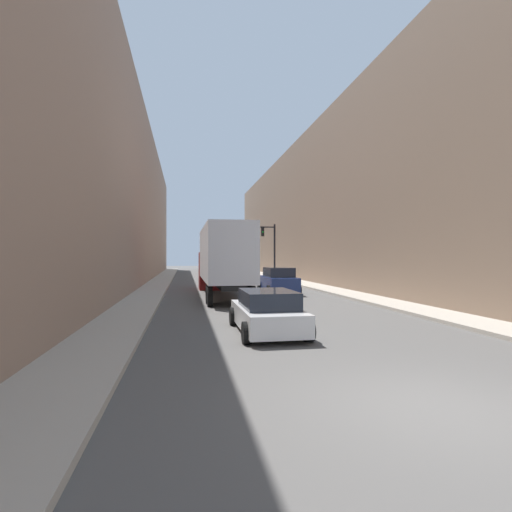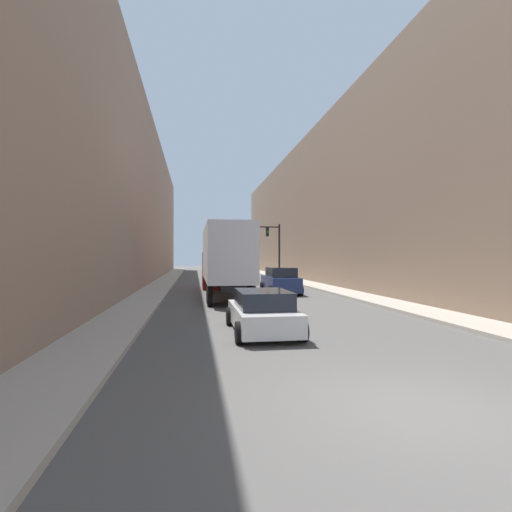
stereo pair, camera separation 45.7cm
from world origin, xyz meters
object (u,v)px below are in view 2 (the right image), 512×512
at_px(sedan_car, 262,312).
at_px(semi_truck, 224,258).
at_px(suv_car, 280,281).
at_px(traffic_signal_gantry, 266,240).

bearing_deg(sedan_car, semi_truck, 91.63).
height_order(semi_truck, sedan_car, semi_truck).
distance_m(semi_truck, suv_car, 4.22).
relative_size(suv_car, traffic_signal_gantry, 0.78).
bearing_deg(sedan_car, suv_car, 75.14).
xyz_separation_m(sedan_car, traffic_signal_gantry, (5.13, 27.52, 3.45)).
height_order(sedan_car, traffic_signal_gantry, traffic_signal_gantry).
xyz_separation_m(semi_truck, traffic_signal_gantry, (5.48, 15.38, 1.76)).
bearing_deg(suv_car, traffic_signal_gantry, 83.43).
distance_m(sedan_car, suv_car, 13.54).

